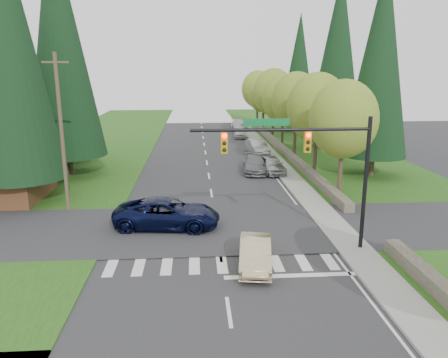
{
  "coord_description": "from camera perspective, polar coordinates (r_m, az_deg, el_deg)",
  "views": [
    {
      "loc": [
        -1.2,
        -15.83,
        8.96
      ],
      "look_at": [
        0.47,
        8.63,
        2.8
      ],
      "focal_mm": 35.0,
      "sensor_mm": 36.0,
      "label": 1
    }
  ],
  "objects": [
    {
      "name": "decid_tree_4",
      "position": [
        58.85,
        6.49,
        11.19
      ],
      "size": [
        5.4,
        5.4,
        9.18
      ],
      "color": "#38281C",
      "rests_on": "ground"
    },
    {
      "name": "parked_car_b",
      "position": [
        39.19,
        4.09,
        1.94
      ],
      "size": [
        2.55,
        5.22,
        1.46
      ],
      "primitive_type": "imported",
      "rotation": [
        0.0,
        0.0,
        -0.1
      ],
      "color": "slate",
      "rests_on": "ground"
    },
    {
      "name": "curb_east",
      "position": [
        39.53,
        6.75,
        1.0
      ],
      "size": [
        0.2,
        80.0,
        0.13
      ],
      "primitive_type": "cube",
      "color": "gray",
      "rests_on": "ground"
    },
    {
      "name": "conifer_w_c",
      "position": [
        39.41,
        -20.72,
        16.63
      ],
      "size": [
        6.46,
        6.46,
        20.8
      ],
      "color": "#38281C",
      "rests_on": "ground"
    },
    {
      "name": "decid_tree_5",
      "position": [
        65.73,
        5.2,
        11.06
      ],
      "size": [
        4.8,
        4.8,
        8.3
      ],
      "color": "#38281C",
      "rests_on": "ground"
    },
    {
      "name": "parked_car_a",
      "position": [
        39.01,
        6.21,
        1.89
      ],
      "size": [
        2.28,
        4.66,
        1.53
      ],
      "primitive_type": "imported",
      "rotation": [
        0.0,
        0.0,
        0.11
      ],
      "color": "#A4A4A9",
      "rests_on": "ground"
    },
    {
      "name": "conifer_e_b",
      "position": [
        52.43,
        14.64,
        15.67
      ],
      "size": [
        6.12,
        6.12,
        19.8
      ],
      "color": "#38281C",
      "rests_on": "ground"
    },
    {
      "name": "sidewalk_east",
      "position": [
        39.7,
        7.96,
        1.02
      ],
      "size": [
        1.8,
        80.0,
        0.13
      ],
      "primitive_type": "cube",
      "color": "gray",
      "rests_on": "ground"
    },
    {
      "name": "conifer_w_e",
      "position": [
        45.68,
        -20.92,
        14.88
      ],
      "size": [
        5.78,
        5.78,
        18.8
      ],
      "color": "#38281C",
      "rests_on": "ground"
    },
    {
      "name": "decid_tree_0",
      "position": [
        31.77,
        15.35,
        7.53
      ],
      "size": [
        4.8,
        4.8,
        8.37
      ],
      "color": "#38281C",
      "rests_on": "ground"
    },
    {
      "name": "sedan_champagne",
      "position": [
        20.6,
        4.1,
        -9.66
      ],
      "size": [
        1.95,
        4.25,
        1.35
      ],
      "primitive_type": "imported",
      "rotation": [
        0.0,
        0.0,
        -0.13
      ],
      "color": "#CEB789",
      "rests_on": "ground"
    },
    {
      "name": "grass_east",
      "position": [
        39.56,
        17.23,
        0.41
      ],
      "size": [
        14.0,
        110.0,
        0.06
      ],
      "primitive_type": "cube",
      "color": "#224B14",
      "rests_on": "ground"
    },
    {
      "name": "decid_tree_3",
      "position": [
        51.99,
        7.76,
        10.34
      ],
      "size": [
        5.0,
        5.0,
        8.55
      ],
      "color": "#38281C",
      "rests_on": "ground"
    },
    {
      "name": "grass_west",
      "position": [
        38.76,
        -21.52,
        -0.22
      ],
      "size": [
        14.0,
        110.0,
        0.06
      ],
      "primitive_type": "cube",
      "color": "#224B14",
      "rests_on": "ground"
    },
    {
      "name": "parked_car_c",
      "position": [
        47.49,
        4.38,
        4.16
      ],
      "size": [
        2.2,
        5.0,
        1.6
      ],
      "primitive_type": "imported",
      "rotation": [
        0.0,
        0.0,
        0.11
      ],
      "color": "#A3A2A7",
      "rests_on": "ground"
    },
    {
      "name": "decid_tree_2",
      "position": [
        45.13,
        9.43,
        10.06
      ],
      "size": [
        5.0,
        5.0,
        8.82
      ],
      "color": "#38281C",
      "rests_on": "ground"
    },
    {
      "name": "stone_wall_north",
      "position": [
        47.65,
        8.03,
        3.55
      ],
      "size": [
        0.7,
        40.0,
        0.7
      ],
      "primitive_type": "cube",
      "color": "#4C4438",
      "rests_on": "ground"
    },
    {
      "name": "conifer_e_a",
      "position": [
        38.93,
        19.72,
        14.53
      ],
      "size": [
        5.44,
        5.44,
        17.8
      ],
      "color": "#38281C",
      "rests_on": "ground"
    },
    {
      "name": "ground",
      "position": [
        18.23,
        0.38,
        -15.34
      ],
      "size": [
        120.0,
        120.0,
        0.0
      ],
      "primitive_type": "plane",
      "color": "#28282B",
      "rests_on": "ground"
    },
    {
      "name": "decid_tree_1",
      "position": [
        38.43,
        12.11,
        9.07
      ],
      "size": [
        5.2,
        5.2,
        8.8
      ],
      "color": "#38281C",
      "rests_on": "ground"
    },
    {
      "name": "cross_street",
      "position": [
        25.49,
        -0.97,
        -6.48
      ],
      "size": [
        120.0,
        8.0,
        0.1
      ],
      "primitive_type": "cube",
      "color": "#28282B",
      "rests_on": "ground"
    },
    {
      "name": "traffic_signal",
      "position": [
        21.45,
        11.22,
        3.15
      ],
      "size": [
        8.7,
        0.37,
        6.8
      ],
      "color": "black",
      "rests_on": "ground"
    },
    {
      "name": "suv_navy",
      "position": [
        25.6,
        -7.42,
        -4.5
      ],
      "size": [
        6.36,
        3.49,
        1.69
      ],
      "primitive_type": "imported",
      "rotation": [
        0.0,
        0.0,
        1.45
      ],
      "color": "black",
      "rests_on": "ground"
    },
    {
      "name": "conifer_e_c",
      "position": [
        65.62,
        9.78,
        14.19
      ],
      "size": [
        5.1,
        5.1,
        16.8
      ],
      "color": "#38281C",
      "rests_on": "ground"
    },
    {
      "name": "conifer_w_a",
      "position": [
        32.13,
        -26.55,
        15.95
      ],
      "size": [
        6.12,
        6.12,
        19.8
      ],
      "color": "#38281C",
      "rests_on": "ground"
    },
    {
      "name": "parked_car_d",
      "position": [
        59.4,
        2.11,
        6.08
      ],
      "size": [
        1.91,
        4.13,
        1.37
      ],
      "primitive_type": "imported",
      "rotation": [
        0.0,
        0.0,
        -0.07
      ],
      "color": "silver",
      "rests_on": "ground"
    },
    {
      "name": "utility_pole",
      "position": [
        29.29,
        -20.45,
        5.73
      ],
      "size": [
        1.6,
        0.24,
        10.0
      ],
      "color": "#473828",
      "rests_on": "ground"
    },
    {
      "name": "parked_car_e",
      "position": [
        66.37,
        2.01,
        7.02
      ],
      "size": [
        2.41,
        5.53,
        1.58
      ],
      "primitive_type": "imported",
      "rotation": [
        0.0,
        0.0,
        0.04
      ],
      "color": "#BCBDC2",
      "rests_on": "ground"
    },
    {
      "name": "decid_tree_6",
      "position": [
        72.64,
        4.4,
        11.62
      ],
      "size": [
        5.2,
        5.2,
        8.86
      ],
      "color": "#38281C",
      "rests_on": "ground"
    }
  ]
}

